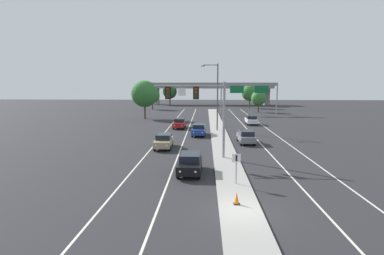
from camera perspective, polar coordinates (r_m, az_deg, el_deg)
name	(u,v)px	position (r m, az deg, el deg)	size (l,w,h in m)	color
ground_plane	(240,212)	(18.78, 8.58, -14.67)	(260.00, 260.00, 0.00)	#28282B
median_island	(223,148)	(36.01, 5.53, -3.61)	(2.40, 110.00, 0.15)	#9E9B93
lane_stripe_oncoming_center	(185,138)	(42.94, -1.26, -1.83)	(0.14, 100.00, 0.01)	silver
lane_stripe_receding_center	(256,138)	(43.37, 11.24, -1.88)	(0.14, 100.00, 0.01)	silver
edge_stripe_left	(160,138)	(43.27, -5.63, -1.79)	(0.14, 100.00, 0.01)	silver
edge_stripe_right	(281,138)	(44.00, 15.49, -1.88)	(0.14, 100.00, 0.01)	silver
overhead_signal_mast	(202,104)	(30.28, 1.70, 4.27)	(6.73, 0.44, 7.20)	gray
median_sign_post	(236,164)	(22.82, 7.87, -6.40)	(0.60, 0.10, 2.20)	gray
street_lamp_median	(216,93)	(48.69, 4.29, 6.13)	(2.58, 0.28, 10.00)	#4C4C51
car_oncoming_black	(190,163)	(25.97, -0.35, -6.33)	(1.93, 4.51, 1.58)	black
car_oncoming_tan	(164,141)	(36.08, -5.05, -2.38)	(1.86, 4.48, 1.58)	tan
car_oncoming_blue	(199,130)	(44.85, 1.20, -0.37)	(1.93, 4.51, 1.58)	navy
car_oncoming_red	(180,123)	(52.27, -2.22, 0.78)	(1.92, 4.51, 1.58)	maroon
car_receding_grey	(246,137)	(39.44, 9.58, -1.59)	(1.91, 4.51, 1.58)	slate
car_receding_white	(251,120)	(58.05, 10.46, 1.35)	(1.82, 4.47, 1.58)	silver
traffic_cone_median_nose	(237,198)	(19.36, 7.94, -12.34)	(0.36, 0.36, 0.74)	black
highway_sign_gantry	(249,88)	(76.55, 10.11, 6.87)	(13.28, 0.42, 7.50)	gray
overpass_bridge	(211,88)	(112.36, 3.43, 7.01)	(42.40, 6.40, 7.65)	gray
tree_far_right_b	(259,98)	(83.53, 11.74, 5.11)	(3.79, 3.79, 5.48)	#4C3823
tree_far_right_c	(250,93)	(97.41, 10.21, 6.07)	(4.80, 4.80, 6.94)	#4C3823
tree_far_left_a	(152,95)	(91.85, -7.06, 5.69)	(4.22, 4.22, 6.10)	#4C3823
tree_far_right_a	(255,91)	(108.16, 11.21, 6.32)	(5.06, 5.06, 7.32)	#4C3823
tree_far_left_b	(145,94)	(66.89, -8.42, 5.93)	(5.44, 5.44, 7.88)	#4C3823
tree_far_left_c	(170,92)	(111.36, -3.94, 6.37)	(4.83, 4.83, 6.98)	#4C3823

